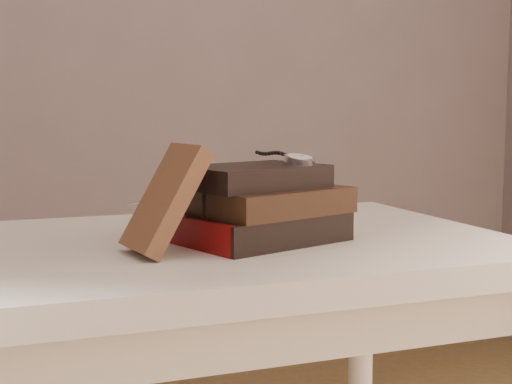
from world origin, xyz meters
name	(u,v)px	position (x,y,z in m)	size (l,w,h in m)	color
table	(181,300)	(0.00, 0.35, 0.66)	(1.00, 0.60, 0.75)	silver
book_stack	(263,206)	(0.11, 0.30, 0.80)	(0.27, 0.22, 0.12)	black
journal	(165,199)	(-0.04, 0.26, 0.82)	(0.02, 0.10, 0.16)	#482B1C
pocket_watch	(296,158)	(0.17, 0.31, 0.87)	(0.06, 0.15, 0.02)	silver
eyeglasses	(188,198)	(0.01, 0.35, 0.82)	(0.13, 0.14, 0.05)	silver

